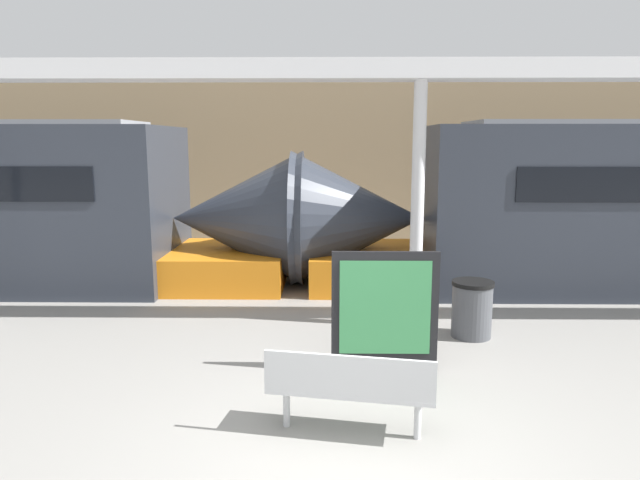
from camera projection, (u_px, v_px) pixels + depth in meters
The scene contains 7 objects.
ground_plane at pixel (351, 471), 4.93m from camera, with size 60.00×60.00×0.00m, color gray.
station_wall at pixel (335, 152), 16.17m from camera, with size 56.00×0.20×5.00m, color #9E8460.
bench_near at pixel (350, 385), 5.43m from camera, with size 1.67×0.71×0.86m.
trash_bin at pixel (472, 309), 8.27m from camera, with size 0.60×0.60×0.83m.
poster_board at pixel (385, 312), 6.90m from camera, with size 1.29×0.07×1.52m.
support_column_near at pixel (417, 208), 8.47m from camera, with size 0.19×0.19×3.68m, color silver.
canopy_beam at pixel (421, 70), 8.13m from camera, with size 28.00×0.60×0.28m, color silver.
Camera 1 is at (-0.21, -4.52, 2.82)m, focal length 32.00 mm.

